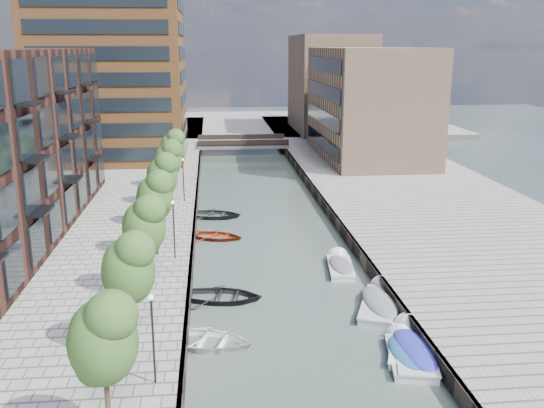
{
  "coord_description": "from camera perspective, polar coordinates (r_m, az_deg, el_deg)",
  "views": [
    {
      "loc": [
        -4.5,
        -15.99,
        15.24
      ],
      "look_at": [
        0.0,
        28.62,
        3.5
      ],
      "focal_mm": 40.0,
      "sensor_mm": 36.0,
      "label": 1
    }
  ],
  "objects": [
    {
      "name": "tree_4",
      "position": [
        49.17,
        -10.32,
        2.78
      ],
      "size": [
        2.5,
        2.5,
        5.95
      ],
      "color": "#382619",
      "rests_on": "quay_left"
    },
    {
      "name": "quay_right",
      "position": [
        61.42,
        13.92,
        0.35
      ],
      "size": [
        20.0,
        140.0,
        1.0
      ],
      "primitive_type": "cube",
      "color": "gray",
      "rests_on": "ground"
    },
    {
      "name": "tree_1",
      "position": [
        29.04,
        -13.39,
        -5.75
      ],
      "size": [
        2.5,
        2.5,
        5.95
      ],
      "color": "#382619",
      "rests_on": "quay_left"
    },
    {
      "name": "quay_wall_left",
      "position": [
        57.92,
        -7.15,
        -0.19
      ],
      "size": [
        0.25,
        140.0,
        1.0
      ],
      "primitive_type": "cube",
      "color": "#332823",
      "rests_on": "ground"
    },
    {
      "name": "sloop_3",
      "position": [
        32.8,
        -6.1,
        -13.1
      ],
      "size": [
        5.75,
        4.8,
        1.03
      ],
      "primitive_type": "imported",
      "rotation": [
        0.0,
        0.0,
        1.28
      ],
      "color": "white",
      "rests_on": "ground"
    },
    {
      "name": "car",
      "position": [
        82.05,
        5.61,
        5.12
      ],
      "size": [
        2.12,
        4.38,
        1.44
      ],
      "primitive_type": "imported",
      "rotation": [
        0.0,
        0.0,
        0.1
      ],
      "color": "gray",
      "rests_on": "quay_right"
    },
    {
      "name": "tree_2",
      "position": [
        35.64,
        -11.98,
        -1.84
      ],
      "size": [
        2.5,
        2.5,
        5.95
      ],
      "color": "#382619",
      "rests_on": "quay_left"
    },
    {
      "name": "tree_0",
      "position": [
        22.68,
        -15.65,
        -11.89
      ],
      "size": [
        2.5,
        2.5,
        5.95
      ],
      "color": "#382619",
      "rests_on": "quay_left"
    },
    {
      "name": "lamp_0",
      "position": [
        26.84,
        -11.17,
        -11.53
      ],
      "size": [
        0.24,
        0.24,
        4.12
      ],
      "color": "black",
      "rests_on": "quay_left"
    },
    {
      "name": "motorboat_3",
      "position": [
        32.65,
        13.16,
        -13.12
      ],
      "size": [
        3.12,
        5.86,
        1.86
      ],
      "color": "beige",
      "rests_on": "ground"
    },
    {
      "name": "lamp_1",
      "position": [
        41.76,
        -9.24,
        -1.83
      ],
      "size": [
        0.24,
        0.24,
        4.12
      ],
      "color": "black",
      "rests_on": "quay_left"
    },
    {
      "name": "tower",
      "position": [
        81.95,
        -15.04,
        14.73
      ],
      "size": [
        18.0,
        18.0,
        30.0
      ],
      "primitive_type": "cube",
      "color": "brown",
      "rests_on": "quay_left"
    },
    {
      "name": "tree_6",
      "position": [
        62.91,
        -9.37,
        5.4
      ],
      "size": [
        2.5,
        2.5,
        5.95
      ],
      "color": "#382619",
      "rests_on": "quay_left"
    },
    {
      "name": "tree_5",
      "position": [
        56.02,
        -9.79,
        4.25
      ],
      "size": [
        2.5,
        2.5,
        5.95
      ],
      "color": "#382619",
      "rests_on": "quay_left"
    },
    {
      "name": "far_closure",
      "position": [
        117.01,
        -3.54,
        7.41
      ],
      "size": [
        80.0,
        40.0,
        1.0
      ],
      "primitive_type": "cube",
      "color": "gray",
      "rests_on": "ground"
    },
    {
      "name": "sloop_2",
      "position": [
        49.62,
        -5.21,
        -3.28
      ],
      "size": [
        5.13,
        4.42,
        0.89
      ],
      "primitive_type": "imported",
      "rotation": [
        0.0,
        0.0,
        1.2
      ],
      "color": "maroon",
      "rests_on": "ground"
    },
    {
      "name": "tan_block_far",
      "position": [
        106.18,
        5.49,
        11.24
      ],
      "size": [
        12.0,
        20.0,
        16.0
      ],
      "primitive_type": "cube",
      "color": "tan",
      "rests_on": "quay_right"
    },
    {
      "name": "water",
      "position": [
        58.2,
        -1.12,
        -0.51
      ],
      "size": [
        300.0,
        300.0,
        0.0
      ],
      "primitive_type": "plane",
      "color": "#38473F",
      "rests_on": "ground"
    },
    {
      "name": "sloop_1",
      "position": [
        38.0,
        -4.64,
        -9.02
      ],
      "size": [
        5.51,
        4.41,
        1.02
      ],
      "primitive_type": "imported",
      "rotation": [
        0.0,
        0.0,
        1.37
      ],
      "color": "black",
      "rests_on": "ground"
    },
    {
      "name": "motorboat_0",
      "position": [
        32.19,
        12.32,
        -13.58
      ],
      "size": [
        2.35,
        4.81,
        1.54
      ],
      "color": "#B7B7B5",
      "rests_on": "ground"
    },
    {
      "name": "motorboat_1",
      "position": [
        37.57,
        10.13,
        -9.12
      ],
      "size": [
        3.86,
        6.0,
        1.89
      ],
      "color": "#B3B3B1",
      "rests_on": "ground"
    },
    {
      "name": "lamp_2",
      "position": [
        57.27,
        -8.35,
        2.7
      ],
      "size": [
        0.24,
        0.24,
        4.12
      ],
      "color": "black",
      "rests_on": "quay_left"
    },
    {
      "name": "apartment_block",
      "position": [
        49.07,
        -24.19,
        4.9
      ],
      "size": [
        8.0,
        38.0,
        14.0
      ],
      "primitive_type": "cube",
      "color": "black",
      "rests_on": "quay_left"
    },
    {
      "name": "motorboat_4",
      "position": [
        43.22,
        6.41,
        -5.8
      ],
      "size": [
        2.17,
        4.89,
        1.58
      ],
      "color": "silver",
      "rests_on": "ground"
    },
    {
      "name": "tree_3",
      "position": [
        42.37,
        -11.02,
        0.84
      ],
      "size": [
        2.5,
        2.5,
        5.95
      ],
      "color": "#382619",
      "rests_on": "quay_left"
    },
    {
      "name": "sloop_4",
      "position": [
        55.7,
        -5.49,
        -1.27
      ],
      "size": [
        5.65,
        4.54,
        1.04
      ],
      "primitive_type": "imported",
      "rotation": [
        0.0,
        0.0,
        1.36
      ],
      "color": "black",
      "rests_on": "ground"
    },
    {
      "name": "tan_block_near",
      "position": [
        80.96,
        9.05,
        9.37
      ],
      "size": [
        12.0,
        25.0,
        14.0
      ],
      "primitive_type": "cube",
      "color": "tan",
      "rests_on": "quay_right"
    },
    {
      "name": "bridge",
      "position": [
        89.19,
        -2.81,
        5.72
      ],
      "size": [
        13.0,
        6.0,
        1.3
      ],
      "color": "gray",
      "rests_on": "ground"
    },
    {
      "name": "quay_wall_right",
      "position": [
        58.86,
        4.8,
        0.12
      ],
      "size": [
        0.25,
        140.0,
        1.0
      ],
      "primitive_type": "cube",
      "color": "#332823",
      "rests_on": "ground"
    },
    {
      "name": "motorboat_2",
      "position": [
        33.47,
        12.65,
        -12.61
      ],
      "size": [
        3.3,
        5.32,
        1.68
      ],
      "color": "white",
      "rests_on": "ground"
    }
  ]
}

